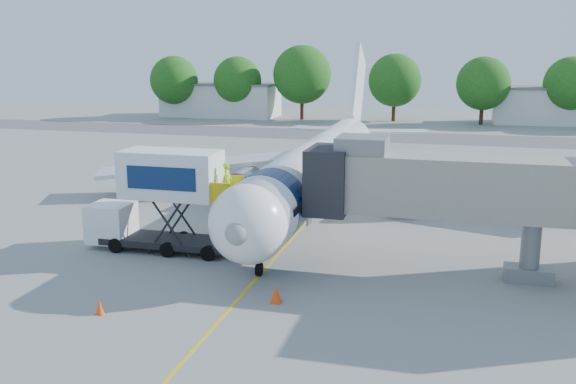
% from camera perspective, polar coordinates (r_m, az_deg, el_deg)
% --- Properties ---
extents(ground, '(160.00, 160.00, 0.00)m').
position_cam_1_polar(ground, '(40.03, 1.46, -2.90)').
color(ground, gray).
rests_on(ground, ground).
extents(guidance_line, '(0.15, 70.00, 0.01)m').
position_cam_1_polar(guidance_line, '(40.03, 1.46, -2.89)').
color(guidance_line, yellow).
rests_on(guidance_line, ground).
extents(taxiway_strip, '(120.00, 10.00, 0.01)m').
position_cam_1_polar(taxiway_strip, '(80.75, 8.36, 4.90)').
color(taxiway_strip, '#59595B').
rests_on(taxiway_strip, ground).
extents(aircraft, '(34.17, 37.73, 11.35)m').
position_cam_1_polar(aircraft, '(43.29, 2.74, 2.28)').
color(aircraft, white).
rests_on(aircraft, ground).
extents(jet_bridge, '(13.90, 3.20, 6.60)m').
position_cam_1_polar(jet_bridge, '(31.22, 12.90, 0.51)').
color(jet_bridge, '#9C9685').
rests_on(jet_bridge, ground).
extents(catering_hiloader, '(8.50, 2.44, 5.50)m').
position_cam_1_polar(catering_hiloader, '(34.98, -11.24, -0.77)').
color(catering_hiloader, black).
rests_on(catering_hiloader, ground).
extents(ground_tug, '(4.40, 3.46, 1.57)m').
position_cam_1_polar(ground_tug, '(21.95, -6.59, -14.29)').
color(ground_tug, white).
rests_on(ground_tug, ground).
extents(safety_cone_a, '(0.49, 0.49, 0.79)m').
position_cam_1_polar(safety_cone_a, '(27.99, -1.05, -9.07)').
color(safety_cone_a, '#FF470D').
rests_on(safety_cone_a, ground).
extents(safety_cone_b, '(0.38, 0.38, 0.61)m').
position_cam_1_polar(safety_cone_b, '(27.98, -16.38, -9.81)').
color(safety_cone_b, '#FF470D').
rests_on(safety_cone_b, ground).
extents(outbuilding_left, '(18.40, 8.40, 5.30)m').
position_cam_1_polar(outbuilding_left, '(104.57, -5.99, 8.17)').
color(outbuilding_left, silver).
rests_on(outbuilding_left, ground).
extents(outbuilding_right, '(16.40, 7.40, 5.30)m').
position_cam_1_polar(outbuilding_right, '(100.74, 22.38, 7.13)').
color(outbuilding_right, silver).
rests_on(outbuilding_right, ground).
extents(tree_a, '(7.52, 7.52, 9.59)m').
position_cam_1_polar(tree_a, '(103.65, -10.09, 9.76)').
color(tree_a, '#382314').
rests_on(tree_a, ground).
extents(tree_b, '(7.47, 7.47, 9.52)m').
position_cam_1_polar(tree_b, '(101.27, -4.52, 9.83)').
color(tree_b, '#382314').
rests_on(tree_b, ground).
extents(tree_c, '(8.81, 8.81, 11.23)m').
position_cam_1_polar(tree_c, '(98.60, 1.26, 10.39)').
color(tree_c, '#382314').
rests_on(tree_c, ground).
extents(tree_d, '(7.84, 7.84, 9.99)m').
position_cam_1_polar(tree_d, '(97.87, 9.47, 9.76)').
color(tree_d, '#382314').
rests_on(tree_d, ground).
extents(tree_e, '(7.54, 7.54, 9.62)m').
position_cam_1_polar(tree_e, '(96.22, 16.97, 9.21)').
color(tree_e, '#382314').
rests_on(tree_e, ground).
extents(tree_f, '(7.58, 7.58, 9.66)m').
position_cam_1_polar(tree_f, '(98.73, 23.88, 8.77)').
color(tree_f, '#382314').
rests_on(tree_f, ground).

